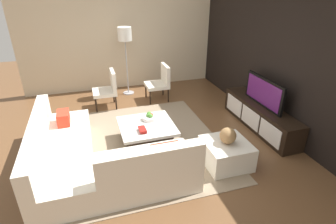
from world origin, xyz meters
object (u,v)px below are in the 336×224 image
(book_stack, at_px, (143,130))
(ottoman, at_px, (226,153))
(accent_chair_far, at_px, (160,81))
(floor_lamp, at_px, (125,38))
(accent_chair_near, at_px, (108,87))
(decorative_ball, at_px, (228,136))
(television, at_px, (264,92))
(coffee_table, at_px, (147,133))
(fruit_bowl, at_px, (150,117))
(media_console, at_px, (260,116))
(sectional_couch, at_px, (91,158))

(book_stack, bearing_deg, ottoman, 56.95)
(accent_chair_far, bearing_deg, floor_lamp, -131.05)
(accent_chair_far, bearing_deg, ottoman, 5.81)
(accent_chair_near, distance_m, decorative_ball, 3.20)
(television, distance_m, accent_chair_near, 3.38)
(coffee_table, bearing_deg, accent_chair_near, -165.25)
(decorative_ball, xyz_separation_m, book_stack, (-0.77, -1.19, -0.12))
(accent_chair_near, distance_m, book_stack, 2.06)
(accent_chair_far, xyz_separation_m, book_stack, (2.11, -0.91, -0.07))
(ottoman, height_order, fruit_bowl, fruit_bowl)
(television, xyz_separation_m, fruit_bowl, (-0.28, -2.20, -0.34))
(accent_chair_near, bearing_deg, media_console, 60.48)
(sectional_couch, bearing_deg, television, 98.71)
(television, height_order, accent_chair_near, television)
(fruit_bowl, bearing_deg, ottoman, 39.60)
(ottoman, distance_m, book_stack, 1.43)
(television, bearing_deg, book_stack, -87.30)
(media_console, distance_m, television, 0.52)
(floor_lamp, bearing_deg, sectional_couch, -19.26)
(media_console, height_order, television, television)
(coffee_table, xyz_separation_m, ottoman, (0.99, 1.07, -0.00))
(accent_chair_near, bearing_deg, ottoman, 33.98)
(media_console, xyz_separation_m, accent_chair_far, (-2.00, -1.50, 0.24))
(book_stack, bearing_deg, floor_lamp, 175.73)
(media_console, xyz_separation_m, sectional_couch, (0.51, -3.30, 0.03))
(accent_chair_near, height_order, decorative_ball, accent_chair_near)
(accent_chair_near, height_order, ottoman, accent_chair_near)
(coffee_table, xyz_separation_m, floor_lamp, (-2.52, 0.09, 1.24))
(ottoman, bearing_deg, sectional_couch, -100.40)
(accent_chair_far, height_order, book_stack, accent_chair_far)
(fruit_bowl, bearing_deg, television, 82.67)
(accent_chair_near, bearing_deg, sectional_couch, -7.31)
(decorative_ball, relative_size, book_stack, 1.22)
(sectional_couch, distance_m, accent_chair_near, 2.49)
(media_console, xyz_separation_m, coffee_table, (-0.10, -2.30, -0.05))
(television, distance_m, fruit_bowl, 2.24)
(ottoman, bearing_deg, television, 125.87)
(floor_lamp, height_order, book_stack, floor_lamp)
(sectional_couch, distance_m, accent_chair_far, 3.09)
(sectional_couch, bearing_deg, fruit_bowl, 125.42)
(accent_chair_near, bearing_deg, floor_lamp, 146.67)
(accent_chair_near, bearing_deg, fruit_bowl, 24.61)
(fruit_bowl, distance_m, decorative_ball, 1.52)
(floor_lamp, bearing_deg, ottoman, 15.66)
(sectional_couch, relative_size, accent_chair_far, 2.78)
(accent_chair_far, height_order, decorative_ball, accent_chair_far)
(media_console, relative_size, fruit_bowl, 7.30)
(coffee_table, distance_m, accent_chair_near, 1.90)
(decorative_ball, bearing_deg, accent_chair_near, -151.08)
(coffee_table, distance_m, accent_chair_far, 2.08)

